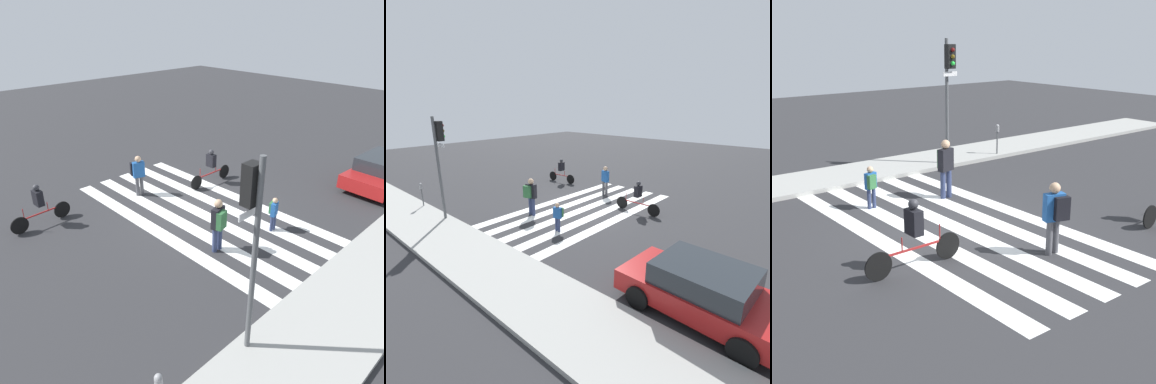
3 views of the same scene
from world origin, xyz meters
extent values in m
plane|color=#2D2D30|center=(0.00, 0.00, 0.00)|extent=(60.00, 60.00, 0.00)
cube|color=#9E9E99|center=(0.00, 6.25, 0.07)|extent=(36.00, 2.50, 0.14)
cube|color=white|center=(-2.01, 0.00, 0.00)|extent=(0.51, 10.00, 0.01)
cube|color=white|center=(-1.00, 0.00, 0.00)|extent=(0.51, 10.00, 0.01)
cube|color=white|center=(0.00, 0.00, 0.00)|extent=(0.51, 10.00, 0.01)
cube|color=white|center=(1.00, 0.00, 0.00)|extent=(0.51, 10.00, 0.01)
cube|color=white|center=(2.01, 0.00, 0.00)|extent=(0.51, 10.00, 0.01)
cylinder|color=#515456|center=(3.72, 5.29, 2.33)|extent=(0.12, 0.12, 4.65)
cube|color=black|center=(3.72, 5.08, 4.03)|extent=(0.32, 0.26, 0.84)
cube|color=silver|center=(3.72, 5.08, 3.43)|extent=(0.60, 0.02, 0.16)
sphere|color=#590F0F|center=(3.72, 4.92, 4.26)|extent=(0.15, 0.15, 0.15)
sphere|color=#59470F|center=(3.72, 4.92, 4.03)|extent=(0.15, 0.15, 0.15)
sphere|color=#26D83F|center=(3.72, 4.92, 3.80)|extent=(0.15, 0.15, 0.15)
cylinder|color=#515456|center=(6.20, 5.27, 0.52)|extent=(0.06, 0.06, 1.04)
cylinder|color=gray|center=(6.20, 5.27, 1.15)|extent=(0.15, 0.15, 0.22)
sphere|color=gray|center=(6.20, 5.27, 1.26)|extent=(0.14, 0.14, 0.14)
cylinder|color=#4C4C51|center=(0.59, -2.78, 0.40)|extent=(0.15, 0.15, 0.81)
cylinder|color=#4C4C51|center=(0.80, -2.78, 0.40)|extent=(0.15, 0.15, 0.81)
cube|color=#1E5199|center=(0.69, -2.78, 1.13)|extent=(0.51, 0.35, 0.64)
sphere|color=tan|center=(0.69, -2.78, 1.57)|extent=(0.25, 0.25, 0.25)
cube|color=black|center=(0.75, -2.95, 1.13)|extent=(0.39, 0.27, 0.54)
cylinder|color=navy|center=(-1.03, 2.68, 0.30)|extent=(0.11, 0.11, 0.59)
cylinder|color=navy|center=(-0.87, 2.68, 0.30)|extent=(0.11, 0.11, 0.59)
cube|color=#1E5199|center=(-0.95, 2.68, 0.83)|extent=(0.38, 0.24, 0.47)
sphere|color=tan|center=(-0.95, 2.68, 1.16)|extent=(0.19, 0.19, 0.19)
cube|color=#2D6638|center=(-0.99, 2.55, 0.83)|extent=(0.28, 0.19, 0.39)
cylinder|color=navy|center=(1.22, 2.16, 0.43)|extent=(0.16, 0.16, 0.86)
cylinder|color=navy|center=(1.44, 2.16, 0.43)|extent=(0.16, 0.16, 0.86)
cube|color=black|center=(1.33, 2.16, 1.20)|extent=(0.54, 0.34, 0.68)
sphere|color=tan|center=(1.33, 2.16, 1.67)|extent=(0.27, 0.27, 0.27)
cube|color=#2D6638|center=(1.38, 2.36, 1.20)|extent=(0.41, 0.26, 0.57)
cylinder|color=black|center=(-1.35, -1.52, 0.31)|extent=(0.63, 0.04, 0.63)
cylinder|color=black|center=(-3.13, -1.53, 0.31)|extent=(0.63, 0.04, 0.63)
cube|color=maroon|center=(-2.24, -1.52, 0.49)|extent=(1.51, 0.04, 0.04)
cylinder|color=maroon|center=(-2.55, -1.52, 0.65)|extent=(0.03, 0.03, 0.32)
cylinder|color=maroon|center=(-1.58, -1.52, 0.69)|extent=(0.03, 0.03, 0.40)
cube|color=black|center=(-2.24, -1.52, 1.08)|extent=(0.24, 0.40, 0.55)
sphere|color=#333338|center=(-2.24, -1.52, 1.48)|extent=(0.22, 0.22, 0.22)
cylinder|color=black|center=(3.88, -3.23, 0.31)|extent=(0.62, 0.07, 0.62)
camera|label=1|loc=(8.79, 8.81, 6.89)|focal=35.00mm
camera|label=2|loc=(-9.34, 10.74, 5.21)|focal=28.00mm
camera|label=3|loc=(-7.96, -10.41, 4.95)|focal=50.00mm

